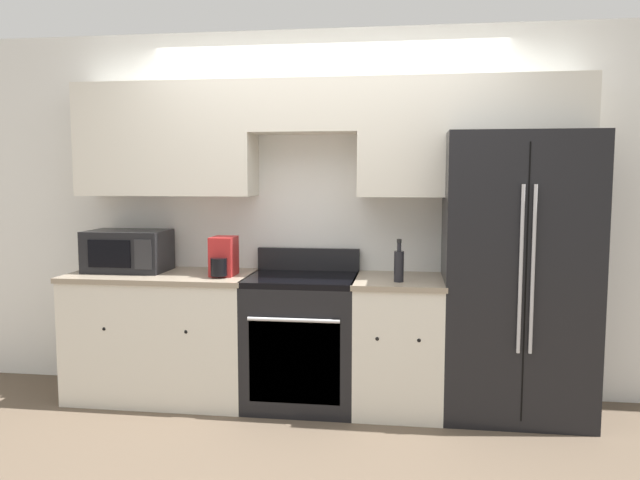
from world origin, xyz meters
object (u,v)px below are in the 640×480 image
at_px(bottle, 399,265).
at_px(oven_range, 302,339).
at_px(microwave, 128,251).
at_px(refrigerator, 515,275).

bearing_deg(bottle, oven_range, 168.59).
relative_size(oven_range, microwave, 1.88).
bearing_deg(oven_range, refrigerator, 2.90).
relative_size(refrigerator, bottle, 6.65).
distance_m(refrigerator, bottle, 0.79).
relative_size(oven_range, refrigerator, 0.57).
distance_m(refrigerator, microwave, 2.69).
distance_m(oven_range, refrigerator, 1.49).
bearing_deg(microwave, refrigerator, 0.28).
xyz_separation_m(oven_range, microwave, (-1.27, 0.06, 0.59)).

